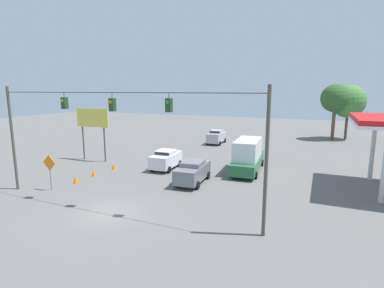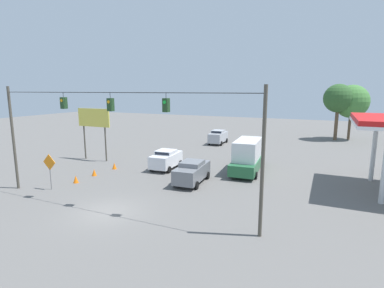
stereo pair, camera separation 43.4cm
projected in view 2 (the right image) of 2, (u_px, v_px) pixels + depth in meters
ground_plane at (107, 212)px, 19.27m from camera, size 140.00×140.00×0.00m
overhead_signal_span at (112, 134)px, 19.15m from camera, size 19.47×0.38×8.03m
sedan_grey_crossing_near at (192, 171)px, 25.20m from camera, size 2.31×4.70×1.87m
sedan_white_withflow_mid at (166, 159)px, 29.69m from camera, size 2.27×4.15×1.89m
box_truck_green_oncoming_far at (248, 156)px, 28.58m from camera, size 2.87×7.60×3.13m
sedan_silver_withflow_deep at (218, 137)px, 43.58m from camera, size 2.16×4.38×1.99m
traffic_cone_nearest at (76, 179)px, 25.27m from camera, size 0.43×0.43×0.63m
traffic_cone_second at (94, 172)px, 27.37m from camera, size 0.43×0.43×0.63m
traffic_cone_third at (114, 166)px, 29.70m from camera, size 0.43×0.43×0.63m
roadside_billboard at (94, 122)px, 32.86m from camera, size 4.26×0.16×5.75m
work_zone_sign at (50, 165)px, 23.31m from camera, size 1.27×0.06×2.84m
tree_horizon_left at (338, 99)px, 45.79m from camera, size 4.37×4.37×8.66m
tree_horizon_right at (352, 102)px, 46.29m from camera, size 5.12×5.12×8.54m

